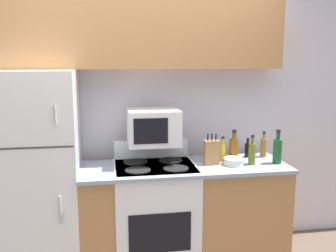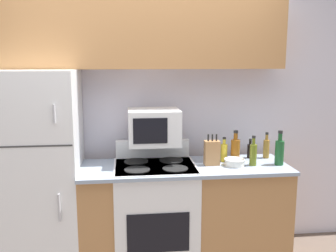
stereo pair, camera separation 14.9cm
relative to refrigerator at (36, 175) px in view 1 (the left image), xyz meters
The scene contains 14 objects.
wall_back 1.05m from the refrigerator, 22.82° to the left, with size 8.00×0.05×2.55m.
lower_cabinets 1.31m from the refrigerator, ahead, with size 1.78×0.61×0.91m.
refrigerator is the anchor object (origin of this frame).
upper_cabinets 1.47m from the refrigerator, 11.70° to the left, with size 2.49×0.33×0.59m.
stove 1.06m from the refrigerator, ahead, with size 0.70×0.59×1.08m.
microwave 1.05m from the refrigerator, ahead, with size 0.44×0.37×0.30m.
knife_block 1.48m from the refrigerator, ahead, with size 0.13×0.08×0.27m.
bowl 1.67m from the refrigerator, ahead, with size 0.18×0.18×0.06m.
bottle_olive_oil 1.83m from the refrigerator, ahead, with size 0.06×0.06×0.26m.
bottle_wine_green 2.06m from the refrigerator, ahead, with size 0.08×0.08×0.30m.
bottle_vinegar 2.03m from the refrigerator, ahead, with size 0.06×0.06×0.24m.
bottle_whiskey 1.72m from the refrigerator, ahead, with size 0.08×0.08×0.28m.
bottle_cooking_spray 1.61m from the refrigerator, ahead, with size 0.06×0.06×0.22m.
bottle_soy_sauce 1.88m from the refrigerator, ahead, with size 0.05×0.05×0.18m.
Camera 1 is at (-0.30, -2.77, 1.81)m, focal length 40.00 mm.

